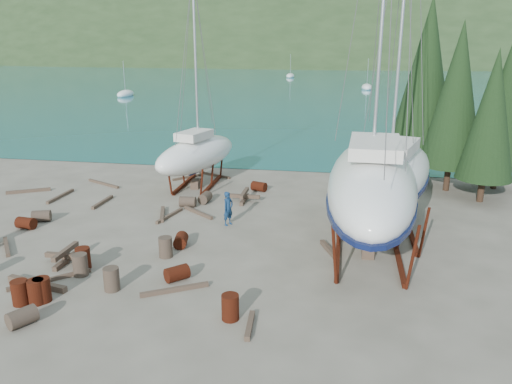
% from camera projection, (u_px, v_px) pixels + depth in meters
% --- Properties ---
extents(ground, '(600.00, 600.00, 0.00)m').
position_uv_depth(ground, '(193.00, 254.00, 21.45)').
color(ground, '#5E574A').
rests_on(ground, ground).
extents(bay_water, '(700.00, 700.00, 0.00)m').
position_uv_depth(bay_water, '(338.00, 56.00, 318.27)').
color(bay_water, '#176B76').
rests_on(bay_water, ground).
extents(far_hill, '(800.00, 360.00, 110.00)m').
position_uv_depth(far_hill, '(338.00, 56.00, 322.99)').
color(far_hill, '#22341A').
rests_on(far_hill, ground).
extents(far_house_left, '(6.60, 5.60, 5.60)m').
position_uv_depth(far_house_left, '(188.00, 56.00, 209.72)').
color(far_house_left, beige).
rests_on(far_house_left, ground).
extents(far_house_center, '(6.60, 5.60, 5.60)m').
position_uv_depth(far_house_center, '(283.00, 56.00, 203.00)').
color(far_house_center, beige).
rests_on(far_house_center, ground).
extents(far_house_right, '(6.60, 5.60, 5.60)m').
position_uv_depth(far_house_right, '(410.00, 57.00, 194.60)').
color(far_house_right, beige).
rests_on(far_house_right, ground).
extents(cypress_near_right, '(3.60, 3.60, 10.00)m').
position_uv_depth(cypress_near_right, '(457.00, 95.00, 28.98)').
color(cypress_near_right, black).
rests_on(cypress_near_right, ground).
extents(cypress_mid_right, '(3.06, 3.06, 8.50)m').
position_uv_depth(cypress_mid_right, '(491.00, 116.00, 27.10)').
color(cypress_mid_right, black).
rests_on(cypress_mid_right, ground).
extents(cypress_back_left, '(4.14, 4.14, 11.50)m').
position_uv_depth(cypress_back_left, '(426.00, 77.00, 30.86)').
color(cypress_back_left, black).
rests_on(cypress_back_left, ground).
extents(cypress_far_right, '(3.24, 3.24, 9.00)m').
position_uv_depth(cypress_far_right, '(505.00, 104.00, 29.59)').
color(cypress_far_right, black).
rests_on(cypress_far_right, ground).
extents(moored_boat_left, '(2.00, 5.00, 6.05)m').
position_uv_depth(moored_boat_left, '(125.00, 94.00, 82.91)').
color(moored_boat_left, white).
rests_on(moored_boat_left, ground).
extents(moored_boat_mid, '(2.00, 5.00, 6.05)m').
position_uv_depth(moored_boat_mid, '(367.00, 87.00, 95.04)').
color(moored_boat_mid, white).
rests_on(moored_boat_mid, ground).
extents(moored_boat_far, '(2.00, 5.00, 6.05)m').
position_uv_depth(moored_boat_far, '(290.00, 76.00, 126.33)').
color(moored_boat_far, white).
rests_on(moored_boat_far, ground).
extents(large_sailboat_near, '(4.11, 12.43, 19.36)m').
position_uv_depth(large_sailboat_near, '(372.00, 182.00, 20.93)').
color(large_sailboat_near, white).
rests_on(large_sailboat_near, ground).
extents(large_sailboat_far, '(6.08, 11.13, 16.91)m').
position_uv_depth(large_sailboat_far, '(391.00, 176.00, 23.26)').
color(large_sailboat_far, white).
rests_on(large_sailboat_far, ground).
extents(small_sailboat_shore, '(4.54, 8.38, 12.78)m').
position_uv_depth(small_sailboat_shore, '(197.00, 154.00, 30.91)').
color(small_sailboat_shore, white).
rests_on(small_sailboat_shore, ground).
extents(worker, '(0.66, 0.75, 1.72)m').
position_uv_depth(worker, '(228.00, 208.00, 24.66)').
color(worker, '#122C4E').
rests_on(worker, ground).
extents(drum_1, '(0.95, 1.05, 0.58)m').
position_uv_depth(drum_1, '(22.00, 317.00, 16.01)').
color(drum_1, '#2D2823').
rests_on(drum_1, ground).
extents(drum_2, '(0.94, 0.67, 0.58)m').
position_uv_depth(drum_2, '(26.00, 223.00, 24.30)').
color(drum_2, '#531A0E').
rests_on(drum_2, ground).
extents(drum_3, '(0.58, 0.58, 0.88)m').
position_uv_depth(drum_3, '(42.00, 290.00, 17.46)').
color(drum_3, '#531A0E').
rests_on(drum_3, ground).
extents(drum_4, '(1.02, 0.84, 0.58)m').
position_uv_depth(drum_4, '(259.00, 186.00, 30.44)').
color(drum_4, '#531A0E').
rests_on(drum_4, ground).
extents(drum_5, '(0.58, 0.58, 0.88)m').
position_uv_depth(drum_5, '(166.00, 247.00, 21.09)').
color(drum_5, '#2D2823').
rests_on(drum_5, ground).
extents(drum_6, '(0.73, 0.97, 0.58)m').
position_uv_depth(drum_6, '(181.00, 240.00, 22.20)').
color(drum_6, '#531A0E').
rests_on(drum_6, ground).
extents(drum_7, '(0.58, 0.58, 0.88)m').
position_uv_depth(drum_7, '(230.00, 307.00, 16.32)').
color(drum_7, '#531A0E').
rests_on(drum_7, ground).
extents(drum_9, '(0.92, 0.64, 0.58)m').
position_uv_depth(drum_9, '(188.00, 202.00, 27.54)').
color(drum_9, '#2D2823').
rests_on(drum_9, ground).
extents(drum_10, '(0.58, 0.58, 0.88)m').
position_uv_depth(drum_10, '(36.00, 292.00, 17.33)').
color(drum_10, '#531A0E').
rests_on(drum_10, ground).
extents(drum_11, '(0.67, 0.93, 0.58)m').
position_uv_depth(drum_11, '(205.00, 198.00, 28.26)').
color(drum_11, '#2D2823').
rests_on(drum_11, ground).
extents(drum_12, '(1.03, 1.03, 0.58)m').
position_uv_depth(drum_12, '(177.00, 273.00, 19.04)').
color(drum_12, '#531A0E').
rests_on(drum_12, ground).
extents(drum_13, '(0.58, 0.58, 0.88)m').
position_uv_depth(drum_13, '(20.00, 293.00, 17.27)').
color(drum_13, '#531A0E').
rests_on(drum_13, ground).
extents(drum_14, '(0.58, 0.58, 0.88)m').
position_uv_depth(drum_14, '(83.00, 258.00, 20.01)').
color(drum_14, '#531A0E').
rests_on(drum_14, ground).
extents(drum_15, '(1.02, 0.84, 0.58)m').
position_uv_depth(drum_15, '(41.00, 216.00, 25.30)').
color(drum_15, '#2D2823').
rests_on(drum_15, ground).
extents(drum_16, '(0.58, 0.58, 0.88)m').
position_uv_depth(drum_16, '(80.00, 265.00, 19.42)').
color(drum_16, '#2D2823').
rests_on(drum_16, ground).
extents(drum_17, '(0.58, 0.58, 0.88)m').
position_uv_depth(drum_17, '(112.00, 279.00, 18.25)').
color(drum_17, '#2D2823').
rests_on(drum_17, ground).
extents(timber_0, '(1.65, 1.77, 0.14)m').
position_uv_depth(timber_0, '(188.00, 177.00, 33.37)').
color(timber_0, brown).
rests_on(timber_0, ground).
extents(timber_1, '(0.85, 1.75, 0.19)m').
position_uv_depth(timber_1, '(329.00, 249.00, 21.72)').
color(timber_1, brown).
rests_on(timber_1, ground).
extents(timber_2, '(2.26, 1.39, 0.19)m').
position_uv_depth(timber_2, '(29.00, 191.00, 30.23)').
color(timber_2, brown).
rests_on(timber_2, ground).
extents(timber_3, '(2.34, 2.19, 0.15)m').
position_uv_depth(timber_3, '(50.00, 280.00, 19.01)').
color(timber_3, brown).
rests_on(timber_3, ground).
extents(timber_4, '(0.23, 2.23, 0.17)m').
position_uv_depth(timber_4, '(103.00, 202.00, 28.14)').
color(timber_4, brown).
rests_on(timber_4, ground).
extents(timber_5, '(2.25, 1.43, 0.16)m').
position_uv_depth(timber_5, '(175.00, 290.00, 18.23)').
color(timber_5, brown).
rests_on(timber_5, ground).
extents(timber_7, '(0.29, 1.57, 0.17)m').
position_uv_depth(timber_7, '(250.00, 325.00, 15.92)').
color(timber_7, brown).
rests_on(timber_7, ground).
extents(timber_8, '(0.87, 2.11, 0.19)m').
position_uv_depth(timber_8, '(162.00, 214.00, 26.15)').
color(timber_8, brown).
rests_on(timber_8, ground).
extents(timber_9, '(2.45, 1.28, 0.15)m').
position_uv_depth(timber_9, '(215.00, 175.00, 33.90)').
color(timber_9, brown).
rests_on(timber_9, ground).
extents(timber_10, '(1.99, 1.63, 0.16)m').
position_uv_depth(timber_10, '(198.00, 213.00, 26.42)').
color(timber_10, brown).
rests_on(timber_10, ground).
extents(timber_11, '(0.69, 2.31, 0.15)m').
position_uv_depth(timber_11, '(170.00, 216.00, 25.97)').
color(timber_11, brown).
rests_on(timber_11, ground).
extents(timber_12, '(1.50, 1.79, 0.17)m').
position_uv_depth(timber_12, '(7.00, 247.00, 22.04)').
color(timber_12, brown).
rests_on(timber_12, ground).
extents(timber_15, '(2.72, 1.49, 0.15)m').
position_uv_depth(timber_15, '(104.00, 184.00, 31.85)').
color(timber_15, brown).
rests_on(timber_15, ground).
extents(timber_16, '(2.65, 0.76, 0.23)m').
position_uv_depth(timber_16, '(37.00, 284.00, 18.59)').
color(timber_16, brown).
rests_on(timber_16, ground).
extents(timber_17, '(0.23, 2.65, 0.16)m').
position_uv_depth(timber_17, '(61.00, 196.00, 29.22)').
color(timber_17, brown).
rests_on(timber_17, ground).
extents(timber_pile_fore, '(1.80, 1.80, 0.60)m').
position_uv_depth(timber_pile_fore, '(66.00, 256.00, 20.56)').
color(timber_pile_fore, brown).
rests_on(timber_pile_fore, ground).
extents(timber_pile_aft, '(1.80, 1.80, 0.60)m').
position_uv_depth(timber_pile_aft, '(244.00, 196.00, 28.49)').
color(timber_pile_aft, brown).
rests_on(timber_pile_aft, ground).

